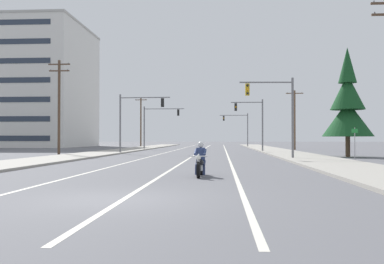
% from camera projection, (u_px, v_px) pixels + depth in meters
% --- Properties ---
extents(ground_plane, '(400.00, 400.00, 0.00)m').
position_uv_depth(ground_plane, '(112.00, 199.00, 11.28)').
color(ground_plane, '#5B5B60').
extents(lane_stripe_center, '(0.16, 100.00, 0.01)m').
position_uv_depth(lane_stripe_center, '(201.00, 151.00, 56.15)').
color(lane_stripe_center, beige).
rests_on(lane_stripe_center, ground).
extents(lane_stripe_left, '(0.16, 100.00, 0.01)m').
position_uv_depth(lane_stripe_left, '(174.00, 151.00, 56.39)').
color(lane_stripe_left, beige).
rests_on(lane_stripe_left, ground).
extents(lane_stripe_right, '(0.16, 100.00, 0.01)m').
position_uv_depth(lane_stripe_right, '(226.00, 151.00, 55.94)').
color(lane_stripe_right, beige).
rests_on(lane_stripe_right, ground).
extents(sidewalk_kerb_right, '(4.40, 110.00, 0.14)m').
position_uv_depth(sidewalk_kerb_right, '(279.00, 151.00, 50.54)').
color(sidewalk_kerb_right, '#9E998E').
rests_on(sidewalk_kerb_right, ground).
extents(sidewalk_kerb_left, '(4.40, 110.00, 0.14)m').
position_uv_depth(sidewalk_kerb_left, '(117.00, 151.00, 51.83)').
color(sidewalk_kerb_left, '#9E998E').
rests_on(sidewalk_kerb_left, ground).
extents(motorcycle_with_rider, '(0.70, 2.19, 1.46)m').
position_uv_depth(motorcycle_with_rider, '(200.00, 162.00, 18.16)').
color(motorcycle_with_rider, black).
rests_on(motorcycle_with_rider, ground).
extents(traffic_signal_near_right, '(4.11, 0.54, 6.20)m').
position_uv_depth(traffic_signal_near_right, '(277.00, 106.00, 32.77)').
color(traffic_signal_near_right, slate).
rests_on(traffic_signal_near_right, ground).
extents(traffic_signal_near_left, '(5.37, 0.42, 6.20)m').
position_uv_depth(traffic_signal_near_left, '(135.00, 114.00, 45.12)').
color(traffic_signal_near_left, slate).
rests_on(traffic_signal_near_left, ground).
extents(traffic_signal_mid_right, '(3.78, 0.40, 6.20)m').
position_uv_depth(traffic_signal_mid_right, '(254.00, 118.00, 50.92)').
color(traffic_signal_mid_right, slate).
rests_on(traffic_signal_mid_right, ground).
extents(traffic_signal_mid_left, '(5.90, 0.37, 6.20)m').
position_uv_depth(traffic_signal_mid_left, '(156.00, 121.00, 62.29)').
color(traffic_signal_mid_left, slate).
rests_on(traffic_signal_mid_left, ground).
extents(traffic_signal_far_right, '(5.24, 0.37, 6.20)m').
position_uv_depth(traffic_signal_far_right, '(239.00, 125.00, 79.46)').
color(traffic_signal_far_right, slate).
rests_on(traffic_signal_far_right, ground).
extents(utility_pole_left_near, '(2.19, 0.26, 9.38)m').
position_uv_depth(utility_pole_left_near, '(59.00, 104.00, 43.02)').
color(utility_pole_left_near, '#4C3828').
rests_on(utility_pole_left_near, ground).
extents(utility_pole_right_far, '(2.39, 0.26, 8.26)m').
position_uv_depth(utility_pole_right_far, '(295.00, 119.00, 60.01)').
color(utility_pole_right_far, brown).
rests_on(utility_pole_right_far, ground).
extents(utility_pole_left_far, '(2.22, 0.26, 9.24)m').
position_uv_depth(utility_pole_left_far, '(141.00, 121.00, 81.22)').
color(utility_pole_left_far, brown).
rests_on(utility_pole_left_far, ground).
extents(conifer_tree_right_verge_near, '(4.31, 4.31, 9.49)m').
position_uv_depth(conifer_tree_right_verge_near, '(348.00, 107.00, 37.37)').
color(conifer_tree_right_verge_near, '#4C3828').
rests_on(conifer_tree_right_verge_near, ground).
extents(apartment_building_far_left_block, '(28.16, 21.26, 22.95)m').
position_uv_depth(apartment_building_far_left_block, '(12.00, 87.00, 82.67)').
color(apartment_building_far_left_block, silver).
rests_on(apartment_building_far_left_block, ground).
extents(street_sign, '(0.44, 0.07, 2.40)m').
position_uv_depth(street_sign, '(355.00, 140.00, 31.74)').
color(street_sign, gray).
rests_on(street_sign, ground).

